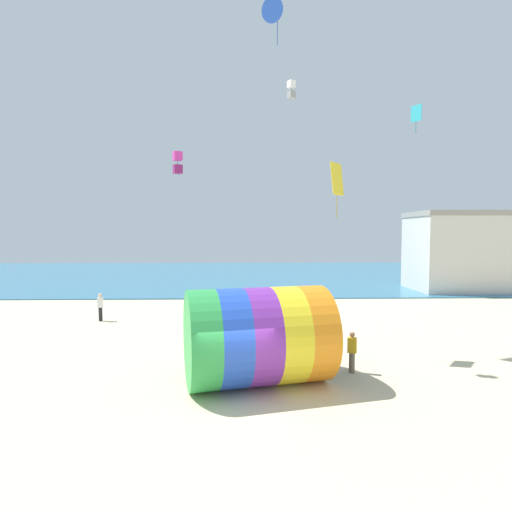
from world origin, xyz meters
TOP-DOWN VIEW (x-y plane):
  - ground_plane at (0.00, 0.00)m, footprint 120.00×120.00m
  - sea at (0.00, 40.37)m, footprint 120.00×40.00m
  - giant_inflatable_tube at (0.74, 1.44)m, footprint 5.90×4.70m
  - kite_handler at (4.58, 2.51)m, footprint 0.41×0.33m
  - kite_blue_delta at (1.89, 7.39)m, footprint 1.76×1.85m
  - kite_magenta_box at (-4.05, 12.55)m, footprint 0.69×0.69m
  - kite_yellow_diamond at (4.47, 5.04)m, footprint 0.81×0.91m
  - kite_cyan_diamond at (8.24, 5.47)m, footprint 0.36×0.44m
  - kite_white_box at (2.26, 4.29)m, footprint 0.38×0.38m
  - bystander_near_water at (-9.05, 12.30)m, footprint 0.41×0.31m
  - promenade_building at (21.19, 24.91)m, footprint 9.34×6.59m

SIDE VIEW (x-z plane):
  - ground_plane at x=0.00m, z-range 0.00..0.00m
  - sea at x=0.00m, z-range 0.00..0.10m
  - kite_handler at x=4.58m, z-range 0.02..1.70m
  - bystander_near_water at x=-9.05m, z-range 0.03..1.82m
  - giant_inflatable_tube at x=0.74m, z-range 0.00..3.62m
  - promenade_building at x=21.19m, z-range 0.01..7.70m
  - kite_yellow_diamond at x=4.47m, z-range 6.84..9.34m
  - kite_magenta_box at x=-4.05m, z-range 9.38..10.86m
  - kite_cyan_diamond at x=8.24m, z-range 10.56..11.84m
  - kite_white_box at x=2.26m, z-range 11.45..12.24m
  - kite_blue_delta at x=1.89m, z-range 15.56..17.90m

